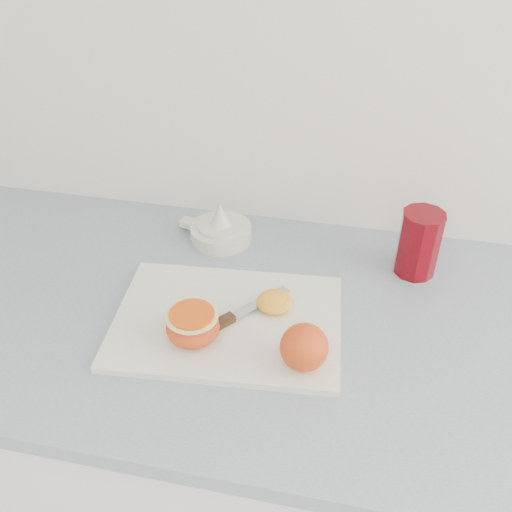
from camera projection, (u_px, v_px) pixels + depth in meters
The scene contains 8 objects.
counter at pixel (282, 469), 1.23m from camera, with size 2.31×0.64×0.89m.
cutting_board at pixel (227, 321), 0.95m from camera, with size 0.37×0.27×0.01m, color silver.
whole_orange at pixel (304, 347), 0.84m from camera, with size 0.07×0.07×0.07m.
half_orange at pixel (193, 326), 0.89m from camera, with size 0.08×0.08×0.05m.
squeezed_shell at pixel (274, 302), 0.96m from camera, with size 0.06×0.06×0.03m.
paring_knife at pixel (220, 323), 0.93m from camera, with size 0.15×0.17×0.01m.
citrus_juicer at pixel (220, 230), 1.14m from camera, with size 0.16×0.12×0.08m.
red_tumbler at pixel (418, 245), 1.03m from camera, with size 0.08×0.08×0.13m.
Camera 1 is at (-0.05, 0.99, 1.55)m, focal length 40.00 mm.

